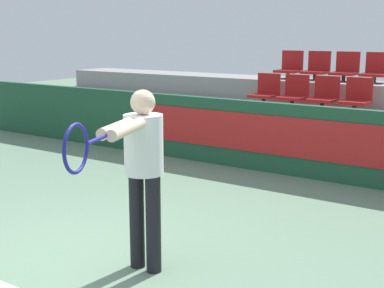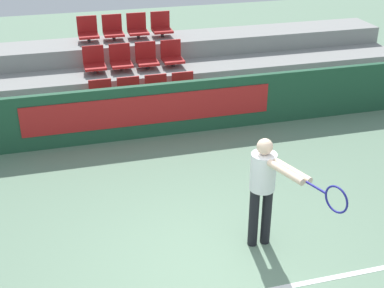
{
  "view_description": "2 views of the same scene",
  "coord_description": "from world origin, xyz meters",
  "px_view_note": "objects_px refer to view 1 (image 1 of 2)",
  "views": [
    {
      "loc": [
        3.51,
        -2.91,
        2.01
      ],
      "look_at": [
        0.12,
        2.09,
        0.76
      ],
      "focal_mm": 50.0,
      "sensor_mm": 36.0,
      "label": 1
    },
    {
      "loc": [
        -1.68,
        -4.95,
        4.45
      ],
      "look_at": [
        0.24,
        2.09,
        0.78
      ],
      "focal_mm": 50.0,
      "sensor_mm": 36.0,
      "label": 2
    }
  ],
  "objects_px": {
    "stadium_chair_6": "(324,95)",
    "stadium_chair_10": "(345,69)",
    "stadium_chair_2": "(299,126)",
    "stadium_chair_8": "(290,67)",
    "stadium_chair_3": "(334,129)",
    "stadium_chair_5": "(294,93)",
    "stadium_chair_11": "(376,70)",
    "stadium_chair_1": "(267,122)",
    "tennis_player": "(141,162)",
    "stadium_chair_9": "(317,68)",
    "stadium_chair_4": "(266,91)",
    "stadium_chair_0": "(237,119)",
    "stadium_chair_7": "(357,97)"
  },
  "relations": [
    {
      "from": "tennis_player",
      "to": "stadium_chair_10",
      "type": "bearing_deg",
      "value": 75.31
    },
    {
      "from": "stadium_chair_4",
      "to": "stadium_chair_9",
      "type": "distance_m",
      "value": 1.23
    },
    {
      "from": "stadium_chair_10",
      "to": "tennis_player",
      "type": "relative_size",
      "value": 0.34
    },
    {
      "from": "stadium_chair_3",
      "to": "stadium_chair_4",
      "type": "distance_m",
      "value": 1.99
    },
    {
      "from": "stadium_chair_6",
      "to": "stadium_chair_10",
      "type": "relative_size",
      "value": 1.0
    },
    {
      "from": "stadium_chair_5",
      "to": "stadium_chair_9",
      "type": "xyz_separation_m",
      "value": [
        0.0,
        1.03,
        0.38
      ]
    },
    {
      "from": "stadium_chair_11",
      "to": "stadium_chair_7",
      "type": "bearing_deg",
      "value": -90.0
    },
    {
      "from": "stadium_chair_3",
      "to": "stadium_chair_10",
      "type": "xyz_separation_m",
      "value": [
        -0.55,
        2.06,
        0.77
      ]
    },
    {
      "from": "stadium_chair_1",
      "to": "stadium_chair_9",
      "type": "relative_size",
      "value": 1.0
    },
    {
      "from": "stadium_chair_8",
      "to": "stadium_chair_9",
      "type": "relative_size",
      "value": 1.0
    },
    {
      "from": "stadium_chair_7",
      "to": "stadium_chair_1",
      "type": "bearing_deg",
      "value": -137.1
    },
    {
      "from": "stadium_chair_4",
      "to": "stadium_chair_1",
      "type": "bearing_deg",
      "value": -61.72
    },
    {
      "from": "stadium_chair_8",
      "to": "stadium_chair_11",
      "type": "distance_m",
      "value": 1.66
    },
    {
      "from": "stadium_chair_2",
      "to": "stadium_chair_10",
      "type": "relative_size",
      "value": 1.0
    },
    {
      "from": "stadium_chair_4",
      "to": "stadium_chair_6",
      "type": "height_order",
      "value": "same"
    },
    {
      "from": "tennis_player",
      "to": "stadium_chair_6",
      "type": "bearing_deg",
      "value": 76.1
    },
    {
      "from": "stadium_chair_1",
      "to": "stadium_chair_2",
      "type": "height_order",
      "value": "same"
    },
    {
      "from": "stadium_chair_4",
      "to": "stadium_chair_6",
      "type": "bearing_deg",
      "value": 0.0
    },
    {
      "from": "stadium_chair_0",
      "to": "stadium_chair_6",
      "type": "distance_m",
      "value": 1.56
    },
    {
      "from": "stadium_chair_0",
      "to": "stadium_chair_2",
      "type": "xyz_separation_m",
      "value": [
        1.11,
        0.0,
        0.0
      ]
    },
    {
      "from": "tennis_player",
      "to": "stadium_chair_8",
      "type": "bearing_deg",
      "value": 84.81
    },
    {
      "from": "stadium_chair_5",
      "to": "stadium_chair_11",
      "type": "relative_size",
      "value": 1.0
    },
    {
      "from": "stadium_chair_10",
      "to": "stadium_chair_11",
      "type": "xyz_separation_m",
      "value": [
        0.55,
        0.0,
        0.0
      ]
    },
    {
      "from": "stadium_chair_6",
      "to": "stadium_chair_10",
      "type": "height_order",
      "value": "stadium_chair_10"
    },
    {
      "from": "stadium_chair_1",
      "to": "stadium_chair_8",
      "type": "bearing_deg",
      "value": 105.06
    },
    {
      "from": "stadium_chair_1",
      "to": "stadium_chair_8",
      "type": "height_order",
      "value": "stadium_chair_8"
    },
    {
      "from": "stadium_chair_9",
      "to": "stadium_chair_0",
      "type": "bearing_deg",
      "value": -105.06
    },
    {
      "from": "stadium_chair_3",
      "to": "stadium_chair_8",
      "type": "xyz_separation_m",
      "value": [
        -1.66,
        2.06,
        0.77
      ]
    },
    {
      "from": "stadium_chair_2",
      "to": "stadium_chair_11",
      "type": "distance_m",
      "value": 2.27
    },
    {
      "from": "stadium_chair_3",
      "to": "stadium_chair_6",
      "type": "height_order",
      "value": "stadium_chair_6"
    },
    {
      "from": "stadium_chair_3",
      "to": "stadium_chair_11",
      "type": "distance_m",
      "value": 2.2
    },
    {
      "from": "stadium_chair_4",
      "to": "stadium_chair_11",
      "type": "height_order",
      "value": "stadium_chair_11"
    },
    {
      "from": "stadium_chair_2",
      "to": "stadium_chair_8",
      "type": "distance_m",
      "value": 2.46
    },
    {
      "from": "stadium_chair_1",
      "to": "stadium_chair_4",
      "type": "xyz_separation_m",
      "value": [
        -0.55,
        1.03,
        0.38
      ]
    },
    {
      "from": "stadium_chair_2",
      "to": "stadium_chair_8",
      "type": "relative_size",
      "value": 1.0
    },
    {
      "from": "stadium_chair_1",
      "to": "stadium_chair_2",
      "type": "bearing_deg",
      "value": 0.0
    },
    {
      "from": "stadium_chair_0",
      "to": "stadium_chair_3",
      "type": "height_order",
      "value": "same"
    },
    {
      "from": "stadium_chair_6",
      "to": "tennis_player",
      "type": "bearing_deg",
      "value": -85.02
    },
    {
      "from": "stadium_chair_9",
      "to": "stadium_chair_11",
      "type": "bearing_deg",
      "value": 0.0
    },
    {
      "from": "stadium_chair_0",
      "to": "stadium_chair_11",
      "type": "xyz_separation_m",
      "value": [
        1.66,
        2.06,
        0.77
      ]
    },
    {
      "from": "stadium_chair_4",
      "to": "stadium_chair_0",
      "type": "bearing_deg",
      "value": -90.0
    },
    {
      "from": "stadium_chair_3",
      "to": "stadium_chair_9",
      "type": "distance_m",
      "value": 2.46
    },
    {
      "from": "stadium_chair_9",
      "to": "stadium_chair_10",
      "type": "xyz_separation_m",
      "value": [
        0.55,
        0.0,
        0.0
      ]
    },
    {
      "from": "stadium_chair_5",
      "to": "tennis_player",
      "type": "bearing_deg",
      "value": -79.34
    },
    {
      "from": "stadium_chair_0",
      "to": "stadium_chair_10",
      "type": "relative_size",
      "value": 1.0
    },
    {
      "from": "stadium_chair_0",
      "to": "stadium_chair_9",
      "type": "relative_size",
      "value": 1.0
    },
    {
      "from": "stadium_chair_6",
      "to": "stadium_chair_2",
      "type": "bearing_deg",
      "value": -90.0
    },
    {
      "from": "stadium_chair_3",
      "to": "stadium_chair_7",
      "type": "height_order",
      "value": "stadium_chair_7"
    },
    {
      "from": "stadium_chair_6",
      "to": "tennis_player",
      "type": "xyz_separation_m",
      "value": [
        0.48,
        -5.48,
        -0.02
      ]
    },
    {
      "from": "stadium_chair_3",
      "to": "tennis_player",
      "type": "distance_m",
      "value": 4.46
    }
  ]
}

